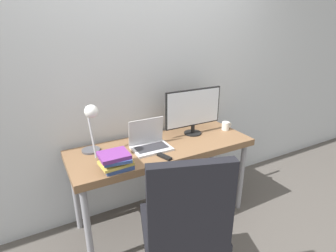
{
  "coord_description": "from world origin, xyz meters",
  "views": [
    {
      "loc": [
        -0.96,
        -1.57,
        1.75
      ],
      "look_at": [
        0.04,
        0.27,
        0.96
      ],
      "focal_mm": 28.0,
      "sensor_mm": 36.0,
      "label": 1
    }
  ],
  "objects_px": {
    "desk_lamp": "(91,123)",
    "book_stack": "(116,161)",
    "monitor": "(193,109)",
    "laptop": "(150,142)",
    "office_chair": "(185,223)",
    "mug": "(226,126)",
    "game_controller": "(120,162)"
  },
  "relations": [
    {
      "from": "game_controller",
      "to": "laptop",
      "type": "bearing_deg",
      "value": 25.48
    },
    {
      "from": "desk_lamp",
      "to": "office_chair",
      "type": "relative_size",
      "value": 0.41
    },
    {
      "from": "desk_lamp",
      "to": "book_stack",
      "type": "height_order",
      "value": "desk_lamp"
    },
    {
      "from": "desk_lamp",
      "to": "book_stack",
      "type": "bearing_deg",
      "value": -69.33
    },
    {
      "from": "laptop",
      "to": "mug",
      "type": "distance_m",
      "value": 0.85
    },
    {
      "from": "book_stack",
      "to": "game_controller",
      "type": "relative_size",
      "value": 1.77
    },
    {
      "from": "laptop",
      "to": "monitor",
      "type": "distance_m",
      "value": 0.55
    },
    {
      "from": "laptop",
      "to": "office_chair",
      "type": "relative_size",
      "value": 0.29
    },
    {
      "from": "mug",
      "to": "game_controller",
      "type": "bearing_deg",
      "value": -171.45
    },
    {
      "from": "monitor",
      "to": "book_stack",
      "type": "bearing_deg",
      "value": -160.83
    },
    {
      "from": "laptop",
      "to": "monitor",
      "type": "xyz_separation_m",
      "value": [
        0.5,
        0.1,
        0.19
      ]
    },
    {
      "from": "monitor",
      "to": "game_controller",
      "type": "xyz_separation_m",
      "value": [
        -0.82,
        -0.25,
        -0.22
      ]
    },
    {
      "from": "book_stack",
      "to": "mug",
      "type": "height_order",
      "value": "book_stack"
    },
    {
      "from": "game_controller",
      "to": "desk_lamp",
      "type": "bearing_deg",
      "value": 123.58
    },
    {
      "from": "mug",
      "to": "monitor",
      "type": "bearing_deg",
      "value": 168.01
    },
    {
      "from": "laptop",
      "to": "game_controller",
      "type": "distance_m",
      "value": 0.36
    },
    {
      "from": "monitor",
      "to": "mug",
      "type": "bearing_deg",
      "value": -11.99
    },
    {
      "from": "office_chair",
      "to": "desk_lamp",
      "type": "bearing_deg",
      "value": 111.96
    },
    {
      "from": "book_stack",
      "to": "game_controller",
      "type": "xyz_separation_m",
      "value": [
        0.04,
        0.05,
        -0.04
      ]
    },
    {
      "from": "office_chair",
      "to": "mug",
      "type": "xyz_separation_m",
      "value": [
        0.98,
        0.8,
        0.2
      ]
    },
    {
      "from": "game_controller",
      "to": "monitor",
      "type": "bearing_deg",
      "value": 16.93
    },
    {
      "from": "desk_lamp",
      "to": "laptop",
      "type": "bearing_deg",
      "value": -6.48
    },
    {
      "from": "mug",
      "to": "office_chair",
      "type": "bearing_deg",
      "value": -140.81
    },
    {
      "from": "office_chair",
      "to": "mug",
      "type": "bearing_deg",
      "value": 39.19
    },
    {
      "from": "book_stack",
      "to": "mug",
      "type": "bearing_deg",
      "value": 10.55
    },
    {
      "from": "monitor",
      "to": "book_stack",
      "type": "xyz_separation_m",
      "value": [
        -0.86,
        -0.3,
        -0.18
      ]
    },
    {
      "from": "mug",
      "to": "laptop",
      "type": "bearing_deg",
      "value": -178.45
    },
    {
      "from": "laptop",
      "to": "book_stack",
      "type": "relative_size",
      "value": 1.29
    },
    {
      "from": "monitor",
      "to": "game_controller",
      "type": "relative_size",
      "value": 4.26
    },
    {
      "from": "book_stack",
      "to": "desk_lamp",
      "type": "bearing_deg",
      "value": 110.67
    },
    {
      "from": "mug",
      "to": "game_controller",
      "type": "distance_m",
      "value": 1.19
    },
    {
      "from": "monitor",
      "to": "mug",
      "type": "distance_m",
      "value": 0.41
    }
  ]
}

